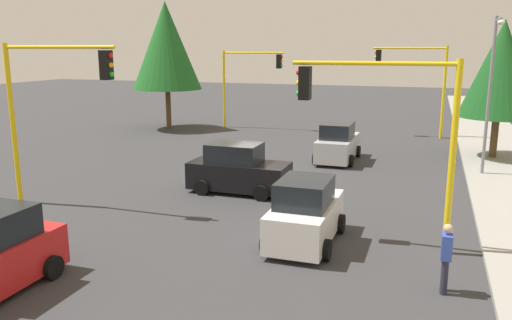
# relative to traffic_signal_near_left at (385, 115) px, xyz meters

# --- Properties ---
(ground_plane) EXTENTS (120.00, 120.00, 0.00)m
(ground_plane) POSITION_rel_traffic_signal_near_left_xyz_m (-6.00, -5.65, -3.83)
(ground_plane) COLOR #353538
(sidewalk_kerb) EXTENTS (80.00, 4.00, 0.15)m
(sidewalk_kerb) POSITION_rel_traffic_signal_near_left_xyz_m (-11.00, 4.85, -3.76)
(sidewalk_kerb) COLOR gray
(sidewalk_kerb) RESTS_ON ground
(traffic_signal_near_left) EXTENTS (0.36, 4.59, 5.40)m
(traffic_signal_near_left) POSITION_rel_traffic_signal_near_left_xyz_m (0.00, 0.00, 0.00)
(traffic_signal_near_left) COLOR yellow
(traffic_signal_near_left) RESTS_ON ground
(traffic_signal_near_right) EXTENTS (0.36, 4.59, 5.84)m
(traffic_signal_near_right) POSITION_rel_traffic_signal_near_left_xyz_m (-0.00, -11.38, 0.29)
(traffic_signal_near_right) COLOR yellow
(traffic_signal_near_right) RESTS_ON ground
(traffic_signal_far_right) EXTENTS (0.36, 4.59, 5.51)m
(traffic_signal_far_right) POSITION_rel_traffic_signal_near_left_xyz_m (-20.00, -11.32, 0.07)
(traffic_signal_far_right) COLOR yellow
(traffic_signal_far_right) RESTS_ON ground
(traffic_signal_far_left) EXTENTS (0.36, 4.59, 5.82)m
(traffic_signal_far_left) POSITION_rel_traffic_signal_near_left_xyz_m (-20.00, 0.07, 0.28)
(traffic_signal_far_left) COLOR yellow
(traffic_signal_far_left) RESTS_ON ground
(street_lamp_curbside) EXTENTS (2.15, 0.28, 7.00)m
(street_lamp_curbside) POSITION_rel_traffic_signal_near_left_xyz_m (-9.61, 3.55, 0.51)
(street_lamp_curbside) COLOR slate
(street_lamp_curbside) RESTS_ON ground
(tree_opposite_side) EXTENTS (4.83, 4.83, 8.86)m
(tree_opposite_side) POSITION_rel_traffic_signal_near_left_xyz_m (-18.00, -16.65, 1.99)
(tree_opposite_side) COLOR brown
(tree_opposite_side) RESTS_ON ground
(tree_roadside_mid) EXTENTS (3.88, 3.88, 7.08)m
(tree_roadside_mid) POSITION_rel_traffic_signal_near_left_xyz_m (-14.00, 4.35, 0.80)
(tree_roadside_mid) COLOR brown
(tree_roadside_mid) RESTS_ON ground
(car_white) EXTENTS (3.65, 1.94, 1.98)m
(car_white) POSITION_rel_traffic_signal_near_left_xyz_m (0.52, -2.08, -2.94)
(car_white) COLOR white
(car_white) RESTS_ON ground
(car_silver) EXTENTS (4.06, 1.97, 1.98)m
(car_silver) POSITION_rel_traffic_signal_near_left_xyz_m (-11.13, -3.22, -2.94)
(car_silver) COLOR #B2B5BA
(car_silver) RESTS_ON ground
(car_black) EXTENTS (2.04, 3.96, 1.98)m
(car_black) POSITION_rel_traffic_signal_near_left_xyz_m (-4.00, -5.93, -2.94)
(car_black) COLOR black
(car_black) RESTS_ON ground
(pedestrian_crossing) EXTENTS (0.40, 0.24, 1.70)m
(pedestrian_crossing) POSITION_rel_traffic_signal_near_left_xyz_m (2.55, 1.78, -2.92)
(pedestrian_crossing) COLOR #262638
(pedestrian_crossing) RESTS_ON ground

